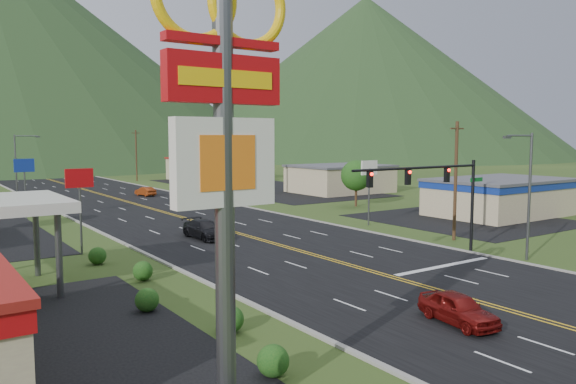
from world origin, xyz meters
TOP-DOWN VIEW (x-y plane):
  - pylon_sign at (-17.00, 2.00)m, footprint 4.32×0.60m
  - traffic_signal at (6.48, 14.00)m, footprint 13.10×0.43m
  - streetlight_east at (11.18, 10.00)m, footprint 3.28×0.25m
  - streetlight_west at (-11.68, 70.00)m, footprint 3.28×0.25m
  - building_east_near at (30.00, 25.00)m, footprint 15.40×10.40m
  - building_east_mid at (32.00, 55.00)m, footprint 14.40×11.40m
  - building_east_far at (28.00, 90.00)m, footprint 16.40×12.40m
  - pole_sign_west_a at (-14.00, 30.00)m, footprint 2.00×0.18m
  - pole_sign_west_b at (-14.00, 52.00)m, footprint 2.00×0.18m
  - pole_sign_east_a at (13.00, 28.00)m, footprint 2.00×0.18m
  - pole_sign_east_b at (13.00, 60.00)m, footprint 2.00×0.18m
  - tree_east_a at (22.00, 40.00)m, footprint 3.84×3.84m
  - tree_east_b at (26.00, 78.00)m, footprint 3.84×3.84m
  - utility_pole_a at (13.50, 18.00)m, footprint 1.60×0.28m
  - utility_pole_b at (13.50, 55.00)m, footprint 1.60×0.28m
  - utility_pole_c at (13.50, 95.00)m, footprint 1.60×0.28m
  - utility_pole_d at (13.50, 135.00)m, footprint 1.60×0.28m
  - mountain_ne at (147.84, 176.19)m, footprint 180.00×180.00m
  - car_red_near at (-3.76, 3.88)m, footprint 2.36×4.48m
  - car_dark_mid at (-3.59, 30.53)m, footprint 2.39×5.46m
  - car_red_far at (4.69, 66.86)m, footprint 2.03×4.13m

SIDE VIEW (x-z plane):
  - car_red_far at x=4.69m, z-range 0.00..1.30m
  - car_red_near at x=-3.76m, z-range 0.00..1.45m
  - car_dark_mid at x=-3.59m, z-range 0.00..1.56m
  - building_east_mid at x=32.00m, z-range 0.01..4.31m
  - building_east_far at x=28.00m, z-range 0.01..4.51m
  - building_east_near at x=30.00m, z-range 0.22..4.32m
  - tree_east_a at x=22.00m, z-range 0.98..6.80m
  - tree_east_b at x=26.00m, z-range 0.98..6.80m
  - pole_sign_west_a at x=-14.00m, z-range 1.85..8.25m
  - pole_sign_west_b at x=-14.00m, z-range 1.85..8.25m
  - pole_sign_east_a at x=13.00m, z-range 1.85..8.25m
  - pole_sign_east_b at x=13.00m, z-range 1.85..8.25m
  - utility_pole_a at x=13.50m, z-range 0.13..10.13m
  - utility_pole_b at x=13.50m, z-range 0.13..10.13m
  - utility_pole_c at x=13.50m, z-range 0.13..10.13m
  - utility_pole_d at x=13.50m, z-range 0.13..10.13m
  - streetlight_east at x=11.18m, z-range 0.68..9.68m
  - streetlight_west at x=-11.68m, z-range 0.68..9.68m
  - traffic_signal at x=6.48m, z-range 1.83..8.83m
  - pylon_sign at x=-17.00m, z-range 2.30..16.30m
  - mountain_ne at x=147.84m, z-range 0.00..70.00m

